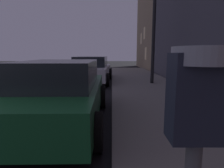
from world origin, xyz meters
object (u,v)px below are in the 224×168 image
object	(u,v)px
car_white	(92,70)
car_green	(61,93)
parking_meter	(195,149)
street_lamp	(155,12)

from	to	relation	value
car_white	car_green	bearing A→B (deg)	-89.99
car_green	car_white	world-z (taller)	same
parking_meter	car_green	xyz separation A→B (m)	(-1.44, 3.47, -0.53)
street_lamp	parking_meter	bearing A→B (deg)	-101.21
car_green	car_white	distance (m)	6.36
parking_meter	car_green	world-z (taller)	parking_meter
parking_meter	street_lamp	distance (m)	9.00
car_green	street_lamp	xyz separation A→B (m)	(3.13, 5.06, 2.81)
car_white	street_lamp	world-z (taller)	street_lamp
car_white	street_lamp	xyz separation A→B (m)	(3.14, -1.29, 2.83)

